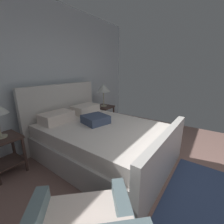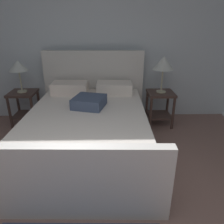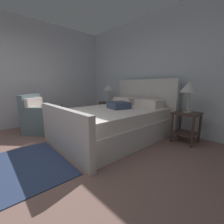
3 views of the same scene
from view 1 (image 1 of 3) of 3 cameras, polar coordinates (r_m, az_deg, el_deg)
ground_plane at (r=2.58m, az=36.89°, el=-24.99°), size 4.84×6.26×0.02m
wall_back at (r=3.53m, az=-20.80°, el=12.88°), size 4.96×0.12×2.84m
bed at (r=2.76m, az=-4.83°, el=-9.90°), size 1.78×2.34×1.26m
nightstand_right at (r=4.06m, az=-3.11°, el=-0.43°), size 0.44×0.44×0.60m
table_lamp_right at (r=3.93m, az=-3.26°, el=9.09°), size 0.34×0.34×0.60m
nightstand_left at (r=2.81m, az=-35.87°, el=-11.46°), size 0.44×0.44×0.60m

